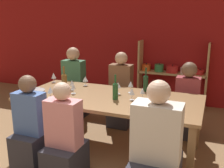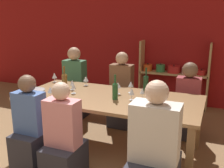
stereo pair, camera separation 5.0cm
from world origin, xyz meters
TOP-DOWN VIEW (x-y plane):
  - wall_back_red at (0.00, 3.83)m, footprint 8.80×0.06m
  - shelf_unit at (0.62, 3.63)m, footprint 1.36×0.30m
  - dining_table at (0.17, 1.48)m, footprint 2.39×1.09m
  - mixing_bowl at (-0.73, 1.10)m, footprint 0.28×0.28m
  - wine_bottle_green at (-0.53, 1.50)m, footprint 0.08×0.08m
  - wine_bottle_dark at (0.55, 1.91)m, footprint 0.07×0.07m
  - wine_bottle_amber at (0.28, 1.41)m, footprint 0.07×0.07m
  - wine_glass_red_a at (-0.36, 1.18)m, footprint 0.07×0.07m
  - wine_glass_white_a at (-0.34, 1.43)m, footprint 0.07×0.07m
  - wine_glass_empty_a at (-0.95, 1.87)m, footprint 0.08×0.08m
  - wine_glass_red_b at (0.61, 1.52)m, footprint 0.07×0.07m
  - wine_glass_empty_b at (0.23, 1.64)m, footprint 0.08×0.08m
  - wine_glass_empty_c at (-0.45, 1.58)m, footprint 0.06×0.06m
  - wine_glass_empty_d at (0.38, 1.76)m, footprint 0.07×0.07m
  - wine_glass_white_b at (-0.39, 1.88)m, footprint 0.08×0.08m
  - wine_glass_empty_e at (0.49, 1.46)m, footprint 0.07×0.07m
  - wine_glass_red_c at (-0.53, 1.17)m, footprint 0.08×0.08m
  - person_near_a at (0.00, 0.61)m, footprint 0.37×0.46m
  - person_far_a at (0.03, 2.32)m, footprint 0.36×0.45m
  - person_near_b at (0.99, 0.62)m, footprint 0.45×0.56m
  - person_far_b at (-0.86, 2.35)m, footprint 0.38×0.48m
  - person_near_c at (-0.49, 0.68)m, footprint 0.35×0.44m
  - person_far_c at (1.10, 2.29)m, footprint 0.35×0.44m

SIDE VIEW (x-z plane):
  - person_near_a at x=0.00m, z-range -0.15..0.99m
  - person_near_c at x=-0.49m, z-range -0.15..1.01m
  - person_far_c at x=1.10m, z-range -0.13..1.01m
  - person_near_b at x=0.99m, z-range -0.17..1.08m
  - person_far_a at x=0.03m, z-range -0.16..1.08m
  - person_far_b at x=-0.86m, z-range -0.16..1.11m
  - shelf_unit at x=0.62m, z-range -0.17..1.13m
  - dining_table at x=0.17m, z-range 0.30..1.05m
  - mixing_bowl at x=-0.73m, z-range 0.75..0.86m
  - wine_glass_red_a at x=-0.36m, z-range 0.77..0.91m
  - wine_glass_red_c at x=-0.53m, z-range 0.78..0.92m
  - wine_glass_white_b at x=-0.39m, z-range 0.78..0.92m
  - wine_glass_empty_c at x=-0.45m, z-range 0.78..0.93m
  - wine_glass_empty_a at x=-0.95m, z-range 0.78..0.94m
  - wine_glass_white_a at x=-0.34m, z-range 0.78..0.94m
  - wine_glass_red_b at x=0.61m, z-range 0.78..0.94m
  - wine_glass_empty_e at x=0.49m, z-range 0.78..0.94m
  - wine_glass_empty_d at x=0.38m, z-range 0.79..0.95m
  - wine_bottle_amber at x=0.28m, z-range 0.71..1.04m
  - wine_glass_empty_b at x=0.23m, z-range 0.79..0.96m
  - wine_bottle_dark at x=0.55m, z-range 0.71..1.05m
  - wine_bottle_green at x=-0.53m, z-range 0.71..1.07m
  - wall_back_red at x=0.00m, z-range 0.00..2.70m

